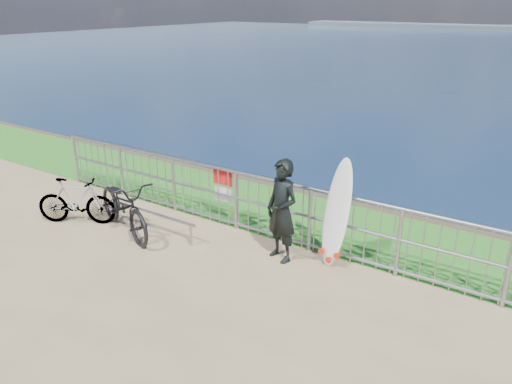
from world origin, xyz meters
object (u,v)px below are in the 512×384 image
Objects in this scene: surfer at (282,211)px; bicycle_far at (76,201)px; bicycle_near at (124,206)px; surfboard at (336,217)px.

bicycle_far is (-3.88, -0.94, -0.39)m from surfer.
bicycle_near reaches higher than bicycle_far.
surfer reaches higher than bicycle_far.
surfboard is (0.77, 0.35, -0.04)m from surfer.
bicycle_far is at bearing -164.43° from surfboard.
bicycle_near is 1.34× the size of bicycle_far.
surfboard is 3.77m from bicycle_near.
surfboard reaches higher than bicycle_far.
surfer is at bearing -105.26° from bicycle_far.
surfboard is 0.87× the size of bicycle_near.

